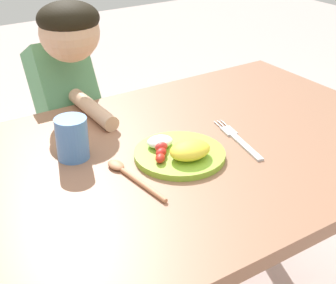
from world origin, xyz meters
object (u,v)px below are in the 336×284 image
at_px(spoon, 128,173).
at_px(person, 68,125).
at_px(plate, 180,152).
at_px(fork, 239,140).
at_px(drinking_cup, 72,138).

distance_m(spoon, person, 0.58).
relative_size(plate, fork, 0.96).
bearing_deg(drinking_cup, person, 70.18).
distance_m(plate, person, 0.58).
relative_size(spoon, person, 0.22).
bearing_deg(fork, person, 36.23).
distance_m(fork, spoon, 0.33).
xyz_separation_m(spoon, drinking_cup, (-0.07, 0.15, 0.05)).
bearing_deg(person, plate, 97.47).
bearing_deg(spoon, fork, -97.39).
height_order(fork, person, person).
distance_m(fork, drinking_cup, 0.44).
bearing_deg(drinking_cup, plate, -34.35).
bearing_deg(fork, plate, 99.06).
xyz_separation_m(plate, spoon, (-0.15, -0.00, -0.01)).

